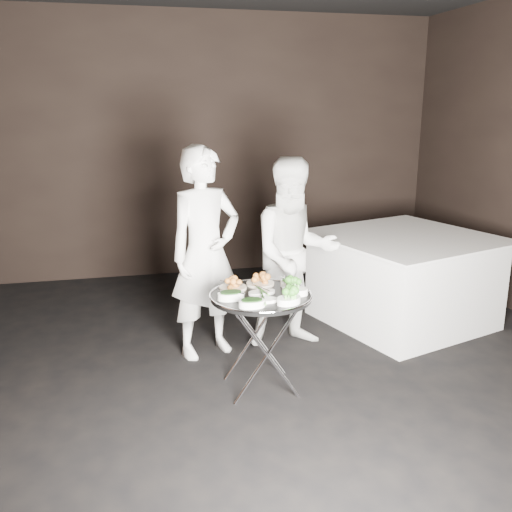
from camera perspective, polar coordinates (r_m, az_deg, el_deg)
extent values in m
cube|color=black|center=(3.84, -0.60, -16.70)|extent=(6.00, 7.00, 0.05)
cube|color=black|center=(6.76, -7.32, 10.75)|extent=(6.00, 0.05, 3.00)
cylinder|color=silver|center=(3.92, 1.13, -9.86)|extent=(0.47, 0.02, 0.70)
cylinder|color=silver|center=(3.92, 1.13, -9.86)|extent=(0.47, 0.02, 0.70)
cylinder|color=silver|center=(4.25, -0.10, -7.84)|extent=(0.47, 0.02, 0.70)
cylinder|color=silver|center=(4.25, -0.10, -7.84)|extent=(0.47, 0.02, 0.70)
cylinder|color=silver|center=(3.92, -2.36, -4.75)|extent=(0.02, 0.40, 0.02)
cylinder|color=silver|center=(4.01, 3.29, -4.30)|extent=(0.02, 0.40, 0.02)
cylinder|color=black|center=(3.95, 0.50, -4.08)|extent=(0.70, 0.70, 0.03)
torus|color=silver|center=(3.95, 0.50, -3.88)|extent=(0.72, 0.72, 0.02)
cylinder|color=beige|center=(4.07, -2.33, -3.19)|extent=(0.20, 0.20, 0.02)
cylinder|color=beige|center=(4.15, 0.44, -2.79)|extent=(0.20, 0.20, 0.02)
cylinder|color=white|center=(4.13, 3.30, -2.73)|extent=(0.12, 0.12, 0.05)
cylinder|color=silver|center=(4.04, -2.52, -2.67)|extent=(0.13, 0.15, 0.01)
cylinder|color=silver|center=(4.14, 0.48, -2.24)|extent=(0.06, 0.19, 0.01)
cylinder|color=silver|center=(4.11, 3.19, -2.39)|extent=(0.07, 0.19, 0.01)
cylinder|color=silver|center=(3.84, -2.52, -3.64)|extent=(0.17, 0.11, 0.01)
cylinder|color=silver|center=(3.94, 3.79, -3.16)|extent=(0.12, 0.17, 0.01)
cylinder|color=silver|center=(3.94, 0.47, -3.13)|extent=(0.08, 0.18, 0.01)
imported|color=white|center=(4.52, -5.09, 0.28)|extent=(0.72, 0.61, 1.69)
imported|color=white|center=(4.71, 3.86, 0.23)|extent=(0.77, 0.60, 1.58)
cube|color=white|center=(5.47, 14.49, -2.36)|extent=(1.29, 1.29, 0.81)
cube|color=white|center=(5.36, 14.78, 1.87)|extent=(1.45, 1.45, 0.02)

